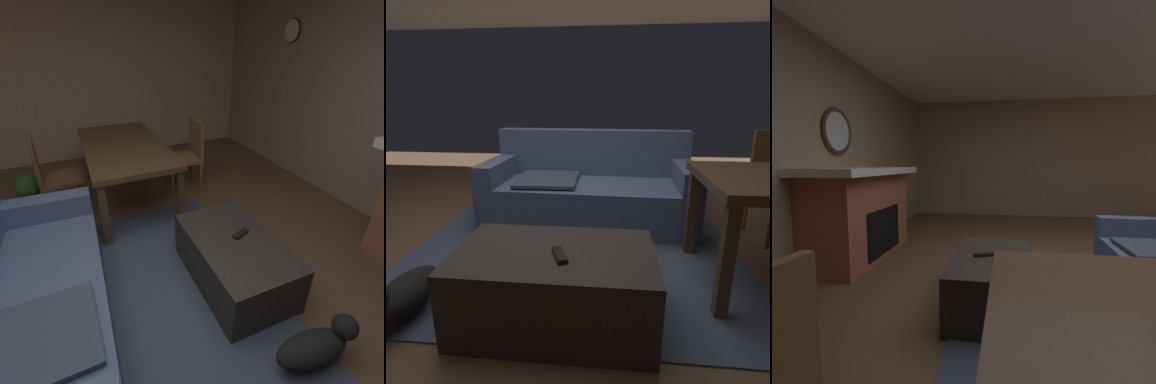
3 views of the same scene
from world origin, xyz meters
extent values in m
plane|color=brown|center=(0.00, 0.00, 0.00)|extent=(9.23, 9.23, 0.00)
cube|color=#9E846B|center=(0.00, -2.83, 1.29)|extent=(8.10, 0.12, 2.57)
cube|color=#9E846B|center=(-3.85, 0.00, 1.29)|extent=(0.12, 6.06, 2.57)
cube|color=#3D475B|center=(0.31, -0.05, 0.01)|extent=(2.60, 2.00, 0.01)
cube|color=#9E5642|center=(-0.62, -2.47, 0.52)|extent=(1.53, 0.60, 1.04)
cube|color=black|center=(-0.62, -2.21, 0.35)|extent=(0.84, 0.10, 0.56)
cube|color=white|center=(-0.62, -2.42, 1.08)|extent=(1.77, 0.76, 0.08)
torus|color=#4C331E|center=(-0.62, -2.74, 1.57)|extent=(0.56, 0.05, 0.56)
cylinder|color=silver|center=(-0.62, -2.74, 1.57)|extent=(0.47, 0.01, 0.47)
cube|color=#4C5B7F|center=(-0.51, 0.72, 0.52)|extent=(0.21, 0.91, 0.20)
cube|color=#2D2826|center=(0.31, -0.79, 0.21)|extent=(1.05, 0.64, 0.43)
cube|color=black|center=(0.35, -0.86, 0.44)|extent=(0.10, 0.17, 0.02)
cube|color=#513823|center=(1.22, -0.68, 0.34)|extent=(0.07, 0.07, 0.68)
ellipsoid|color=black|center=(-0.51, -0.86, 0.15)|extent=(0.25, 0.51, 0.21)
sphere|color=black|center=(-0.54, -1.08, 0.27)|extent=(0.16, 0.16, 0.16)
camera|label=1|loc=(-1.18, 0.25, 1.85)|focal=26.23mm
camera|label=2|loc=(0.59, -2.28, 1.19)|focal=29.67mm
camera|label=3|loc=(2.50, -0.68, 1.17)|focal=25.61mm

